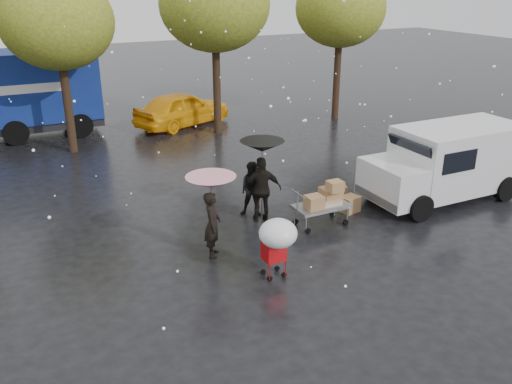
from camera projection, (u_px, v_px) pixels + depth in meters
name	position (u px, v px, depth m)	size (l,w,h in m)	color
ground	(277.00, 239.00, 13.95)	(90.00, 90.00, 0.00)	black
person_pink	(212.00, 224.00, 12.85)	(0.60, 0.39, 1.64)	black
person_middle	(254.00, 189.00, 15.05)	(0.76, 0.60, 1.57)	black
person_black	(262.00, 189.00, 14.68)	(1.07, 0.45, 1.83)	black
umbrella_pink	(211.00, 182.00, 12.45)	(1.18, 1.18, 2.04)	#4C4C4C
umbrella_black	(262.00, 146.00, 14.22)	(1.18, 1.18, 2.29)	#4C4C4C
vendor_cart	(324.00, 200.00, 14.49)	(1.52, 0.80, 1.27)	slate
shopping_cart	(277.00, 236.00, 11.71)	(0.84, 0.84, 1.46)	#AC090D
white_van	(448.00, 162.00, 16.10)	(4.91, 2.18, 2.20)	silver
blue_truck	(0.00, 97.00, 21.83)	(8.30, 2.60, 3.50)	navy
box_ground_near	(350.00, 204.00, 15.48)	(0.51, 0.41, 0.46)	#926440
box_ground_far	(339.00, 191.00, 16.60)	(0.42, 0.33, 0.33)	#926440
yellow_taxi	(182.00, 109.00, 24.14)	(1.82, 4.53, 1.54)	#FFAD0D
tree_row	(141.00, 12.00, 20.21)	(21.60, 4.40, 7.12)	black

